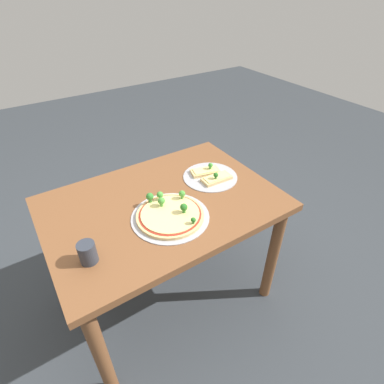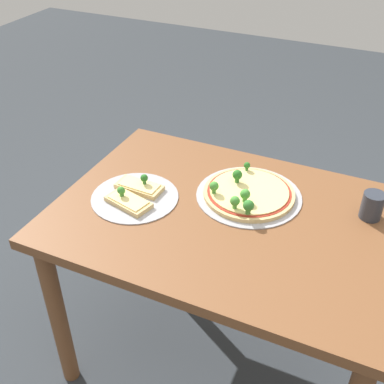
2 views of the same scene
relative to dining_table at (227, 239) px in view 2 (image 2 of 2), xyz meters
name	(u,v)px [view 2 (image 2 of 2)]	position (x,y,z in m)	size (l,w,h in m)	color
ground_plane	(221,354)	(0.00, 0.00, -0.61)	(8.00, 8.00, 0.00)	#33383D
dining_table	(227,239)	(0.00, 0.00, 0.00)	(1.10, 0.78, 0.72)	brown
pizza_tray_whole	(248,193)	(0.02, 0.12, 0.12)	(0.35, 0.35, 0.07)	#A3A3A8
pizza_tray_slice	(134,195)	(-0.32, -0.05, 0.11)	(0.29, 0.29, 0.06)	#A3A3A8
drinking_cup	(372,206)	(0.41, 0.17, 0.15)	(0.07, 0.07, 0.09)	#2D333D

